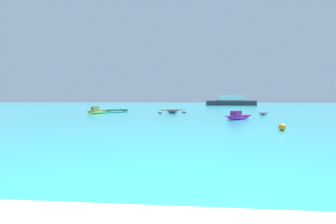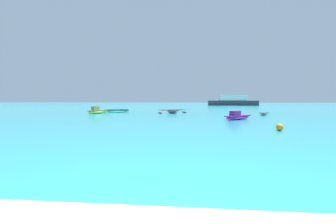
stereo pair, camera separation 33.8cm
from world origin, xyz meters
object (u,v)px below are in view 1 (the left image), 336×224
Objects in this scene: moored_boat_2 at (116,110)px; moored_boat_4 at (264,113)px; moored_boat_0 at (238,116)px; moored_boat_3 at (97,111)px; moored_boat_1 at (172,111)px; distant_ferry at (231,101)px; mooring_buoy_0 at (282,127)px.

moored_boat_2 is 18.16m from moored_boat_4.
moored_boat_3 is (-14.56, 6.42, 0.05)m from moored_boat_0.
moored_boat_1 is 1.57× the size of moored_boat_4.
moored_boat_1 is at bearing 108.92° from moored_boat_4.
moored_boat_1 is 10.29m from moored_boat_4.
moored_boat_4 is 0.17× the size of distant_ferry.
distant_ferry is at bearing 81.91° from mooring_buoy_0.
mooring_buoy_0 is at bearing -4.63° from moored_boat_1.
moored_boat_0 is 6.99× the size of mooring_buoy_0.
moored_boat_0 is 45.87m from distant_ferry.
moored_boat_1 reaches higher than moored_boat_4.
moored_boat_1 reaches higher than moored_boat_2.
moored_boat_3 is 20.07m from mooring_buoy_0.
moored_boat_4 is 6.14× the size of mooring_buoy_0.
moored_boat_0 is at bearing 177.07° from moored_boat_4.
moored_boat_2 reaches higher than moored_boat_4.
moored_boat_2 is 0.38× the size of distant_ferry.
moored_boat_0 reaches higher than mooring_buoy_0.
moored_boat_3 is at bearing 119.97° from moored_boat_4.
distant_ferry reaches higher than moored_boat_1.
moored_boat_3 is 1.21× the size of moored_boat_4.
moored_boat_2 is 22.13m from mooring_buoy_0.
distant_ferry is (21.73, 34.78, 1.01)m from moored_boat_2.
moored_boat_4 is (17.69, -4.11, -0.03)m from moored_boat_2.
distant_ferry reaches higher than moored_boat_3.
moored_boat_3 is 44.89m from distant_ferry.
mooring_buoy_0 is at bearing -164.01° from moored_boat_4.
mooring_buoy_0 is at bearing -103.74° from moored_boat_3.
moored_boat_2 is (-7.61, 2.03, -0.01)m from moored_boat_1.
moored_boat_0 is at bearing 97.25° from mooring_buoy_0.
moored_boat_0 is 0.20× the size of distant_ferry.
distant_ferry is (22.72, 38.71, 0.89)m from moored_boat_3.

